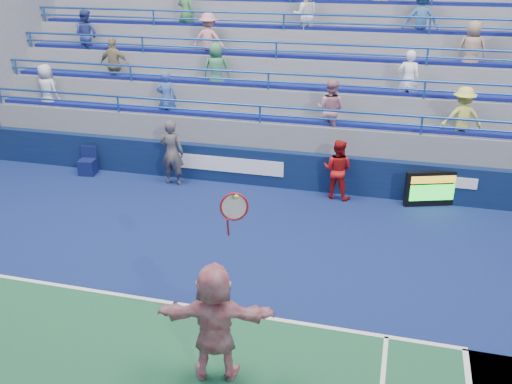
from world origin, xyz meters
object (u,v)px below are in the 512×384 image
(serve_speed_board, at_px, (431,189))
(judge_chair, at_px, (88,166))
(tennis_player, at_px, (215,322))
(ball_girl, at_px, (338,169))
(line_judge, at_px, (172,153))

(serve_speed_board, xyz_separation_m, judge_chair, (-10.26, -0.25, -0.23))
(serve_speed_board, distance_m, tennis_player, 8.66)
(serve_speed_board, bearing_deg, ball_girl, -177.71)
(serve_speed_board, bearing_deg, tennis_player, -113.80)
(judge_chair, relative_size, tennis_player, 0.26)
(ball_girl, bearing_deg, line_judge, 14.31)
(ball_girl, bearing_deg, tennis_player, 95.07)
(serve_speed_board, bearing_deg, judge_chair, -178.61)
(judge_chair, distance_m, tennis_player, 10.25)
(judge_chair, height_order, ball_girl, ball_girl)
(serve_speed_board, xyz_separation_m, ball_girl, (-2.54, -0.10, 0.35))
(judge_chair, height_order, tennis_player, tennis_player)
(line_judge, bearing_deg, judge_chair, -1.34)
(serve_speed_board, distance_m, line_judge, 7.41)
(line_judge, height_order, ball_girl, line_judge)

